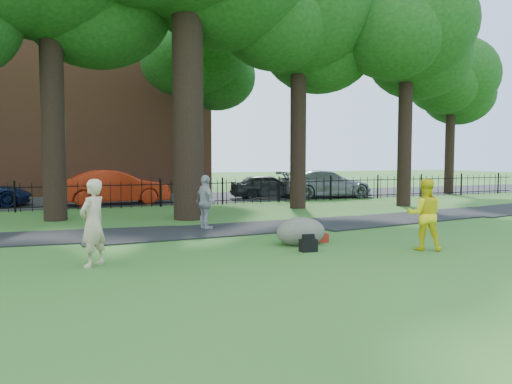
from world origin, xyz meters
name	(u,v)px	position (x,y,z in m)	size (l,w,h in m)	color
ground	(267,253)	(0.00, 0.00, 0.00)	(120.00, 120.00, 0.00)	#295A1F
footpath	(246,229)	(1.00, 3.90, 0.00)	(36.00, 2.60, 0.03)	black
street	(145,200)	(0.00, 16.00, 0.00)	(80.00, 7.00, 0.02)	black
iron_fence	(160,194)	(0.00, 12.00, 0.60)	(44.00, 0.04, 1.20)	black
brick_building	(58,99)	(-4.00, 24.00, 6.00)	(18.00, 8.00, 12.00)	brown
tree_row	(191,3)	(0.52, 8.40, 8.15)	(26.82, 7.96, 12.42)	black
woman	(93,223)	(-3.88, 0.10, 0.91)	(0.66, 0.43, 1.81)	tan
man	(425,214)	(3.71, -1.11, 0.87)	(0.84, 0.66, 1.74)	yellow
pedestrian	(206,202)	(-0.21, 4.23, 0.85)	(1.00, 0.42, 1.71)	#9F9EA3
boulder	(301,230)	(1.30, 0.74, 0.38)	(1.31, 0.99, 0.77)	slate
backpack	(308,245)	(1.00, -0.21, 0.15)	(0.40, 0.25, 0.30)	black
red_bag	(321,238)	(1.93, 0.79, 0.12)	(0.35, 0.22, 0.24)	maroon
red_sedan	(115,187)	(-1.79, 13.74, 0.83)	(1.75, 5.02, 1.66)	#A6210C
grey_car	(267,186)	(6.30, 14.21, 0.67)	(1.58, 3.93, 1.34)	black
silver_car	(325,184)	(9.57, 13.50, 0.76)	(2.14, 5.27, 1.53)	gray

